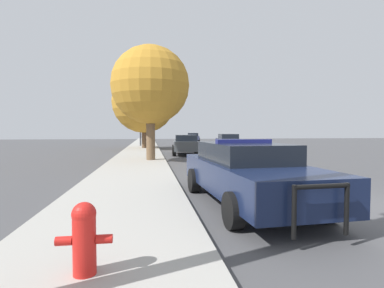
% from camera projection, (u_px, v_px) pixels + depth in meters
% --- Properties ---
extents(ground_plane, '(110.00, 110.00, 0.00)m').
position_uv_depth(ground_plane, '(349.00, 206.00, 6.79)').
color(ground_plane, '#474749').
extents(sidewalk_left, '(3.00, 110.00, 0.13)m').
position_uv_depth(sidewalk_left, '(119.00, 212.00, 6.06)').
color(sidewalk_left, '#A3A099').
rests_on(sidewalk_left, ground_plane).
extents(police_car, '(2.34, 5.38, 1.51)m').
position_uv_depth(police_car, '(247.00, 171.00, 6.97)').
color(police_car, '#141E3D').
rests_on(police_car, ground_plane).
extents(fire_hydrant, '(0.60, 0.26, 0.80)m').
position_uv_depth(fire_hydrant, '(84.00, 236.00, 3.28)').
color(fire_hydrant, red).
rests_on(fire_hydrant, sidewalk_left).
extents(traffic_light, '(4.32, 0.35, 5.25)m').
position_uv_depth(traffic_light, '(157.00, 110.00, 31.22)').
color(traffic_light, '#424247').
rests_on(traffic_light, sidewalk_left).
extents(car_background_oncoming, '(2.23, 4.38, 1.40)m').
position_uv_depth(car_background_oncoming, '(229.00, 141.00, 27.19)').
color(car_background_oncoming, '#333856').
rests_on(car_background_oncoming, ground_plane).
extents(car_background_distant, '(2.22, 4.10, 1.34)m').
position_uv_depth(car_background_distant, '(193.00, 137.00, 45.42)').
color(car_background_distant, '#333856').
rests_on(car_background_distant, ground_plane).
extents(car_background_midblock, '(2.11, 4.13, 1.40)m').
position_uv_depth(car_background_midblock, '(186.00, 144.00, 21.17)').
color(car_background_midblock, '#474C51').
rests_on(car_background_midblock, ground_plane).
extents(tree_sidewalk_near, '(4.20, 4.20, 6.13)m').
position_uv_depth(tree_sidewalk_near, '(150.00, 85.00, 16.04)').
color(tree_sidewalk_near, brown).
rests_on(tree_sidewalk_near, sidewalk_left).
extents(tree_sidewalk_mid, '(5.72, 5.72, 7.10)m').
position_uv_depth(tree_sidewalk_mid, '(144.00, 101.00, 27.06)').
color(tree_sidewalk_mid, brown).
rests_on(tree_sidewalk_mid, sidewalk_left).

